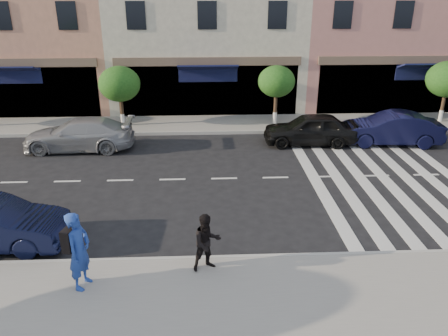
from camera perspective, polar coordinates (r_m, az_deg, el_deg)
ground at (r=13.35m, az=0.82°, el=-8.38°), size 120.00×120.00×0.00m
sidewalk_near at (r=10.28m, az=2.12°, el=-18.83°), size 60.00×4.50×0.15m
sidewalk_far at (r=23.44m, az=-0.76°, el=5.76°), size 60.00×3.00×0.15m
building_centre at (r=28.46m, az=-2.31°, el=19.84°), size 11.00×9.00×11.00m
street_tree_wb at (r=23.09m, az=-13.49°, el=10.61°), size 2.10×2.10×3.06m
street_tree_c at (r=22.98m, az=6.87°, el=11.13°), size 1.90×1.90×3.04m
street_tree_ea at (r=25.99m, az=27.19°, el=10.25°), size 2.20×2.20×3.19m
photographer at (r=10.98m, az=-18.41°, el=-10.20°), size 0.65×0.82×1.98m
walker at (r=11.15m, az=-2.25°, el=-9.69°), size 0.91×0.81×1.55m
car_far_left at (r=20.79m, az=-18.42°, el=4.19°), size 4.91×2.01×1.42m
car_far_mid at (r=20.82m, az=11.16°, el=5.03°), size 4.36×1.90×1.46m
car_far_right at (r=21.85m, az=20.96°, el=4.82°), size 4.68×2.01×1.50m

